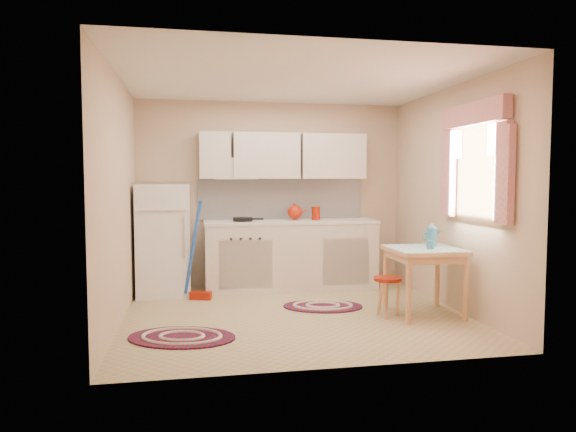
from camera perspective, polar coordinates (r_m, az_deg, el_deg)
The scene contains 14 objects.
room_shell at distance 5.71m, azimuth 1.85°, elevation 5.47°, with size 3.64×3.60×2.52m.
fridge at distance 6.64m, azimuth -13.62°, elevation -2.60°, with size 0.65×0.60×1.40m, color white.
broom at distance 6.30m, azimuth -9.72°, elevation -3.81°, with size 0.28×0.12×1.20m, color blue, non-canonical shape.
base_cabinets at distance 6.83m, azimuth 0.30°, elevation -4.50°, with size 2.25×0.60×0.88m, color beige.
countertop at distance 6.78m, azimuth 0.30°, elevation -0.65°, with size 2.27×0.62×0.04m, color silver.
frying_pan at distance 6.64m, azimuth -5.05°, elevation -0.38°, with size 0.26×0.26×0.05m, color black.
red_kettle at distance 6.78m, azimuth 0.75°, elevation 0.42°, with size 0.21×0.19×0.21m, color #981905, non-canonical shape.
red_canister at distance 6.84m, azimuth 3.12°, elevation 0.23°, with size 0.11×0.11×0.16m, color #981905.
table at distance 5.73m, azimuth 14.87°, elevation -7.09°, with size 0.72×0.72×0.72m, color #E3A771.
stool at distance 5.62m, azimuth 10.98°, elevation -8.81°, with size 0.30×0.30×0.42m, color #981905.
coffee_pot at distance 5.83m, azimuth 15.67°, elevation -1.96°, with size 0.14×0.12×0.28m, color teal, non-canonical shape.
mug at distance 5.59m, azimuth 15.56°, elevation -3.13°, with size 0.08×0.08×0.10m, color teal.
rug_center at distance 5.98m, azimuth 3.89°, elevation -9.97°, with size 0.91×0.61×0.02m, color maroon, non-canonical shape.
rug_left at distance 4.94m, azimuth -11.72°, elevation -13.06°, with size 1.00×0.67×0.02m, color maroon, non-canonical shape.
Camera 1 is at (-1.06, -5.34, 1.45)m, focal length 32.00 mm.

